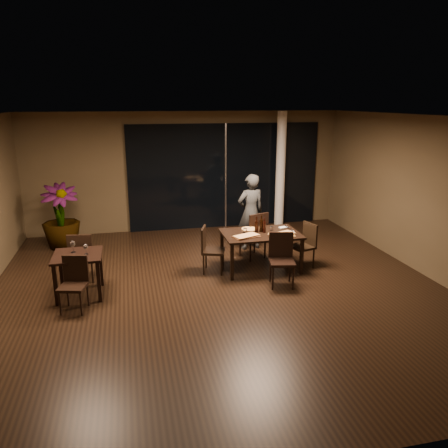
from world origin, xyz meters
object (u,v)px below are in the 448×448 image
side_table (78,261)px  diner (251,212)px  chair_main_right (305,243)px  potted_plant (61,216)px  bottle_b (264,225)px  chair_main_left (209,247)px  chair_side_near (74,280)px  chair_main_near (281,256)px  chair_main_far (255,233)px  bottle_c (261,224)px  chair_side_far (82,255)px  main_table (261,237)px  bottle_a (256,225)px

side_table → diner: diner is taller
chair_main_right → potted_plant: size_ratio=0.61×
side_table → bottle_b: bottle_b is taller
chair_main_left → chair_side_near: 2.63m
chair_main_left → potted_plant: (-3.00, 2.18, 0.23)m
chair_main_near → chair_main_left: 1.45m
chair_main_far → diner: 0.72m
potted_plant → bottle_c: bearing=-28.2°
chair_main_right → diner: (-0.78, 1.31, 0.35)m
chair_main_near → chair_main_right: size_ratio=1.07×
side_table → chair_main_far: (3.46, 1.10, -0.06)m
chair_side_far → bottle_c: bearing=-172.5°
main_table → potted_plant: bearing=150.8°
potted_plant → chair_main_left: bearing=-36.1°
diner → bottle_c: bearing=74.0°
chair_main_right → bottle_b: (-0.85, 0.07, 0.39)m
chair_main_left → bottle_a: size_ratio=2.89×
chair_main_right → diner: bearing=-165.5°
chair_side_near → chair_main_right: bearing=26.6°
chair_main_right → bottle_b: bearing=-111.2°
chair_main_far → chair_side_far: chair_main_far is taller
side_table → bottle_a: bottle_a is taller
chair_main_right → chair_side_far: 4.32m
chair_main_near → potted_plant: size_ratio=0.65×
chair_main_right → potted_plant: potted_plant is taller
chair_main_near → chair_main_far: bearing=104.9°
main_table → bottle_a: size_ratio=4.78×
chair_side_near → bottle_a: bottle_a is taller
chair_side_near → main_table: bearing=30.7°
chair_main_left → bottle_b: bearing=-74.4°
side_table → bottle_a: size_ratio=2.55×
chair_side_far → chair_side_near: bearing=96.5°
side_table → chair_main_right: size_ratio=0.89×
main_table → potted_plant: potted_plant is taller
chair_main_near → bottle_c: bearing=109.2°
bottle_c → bottle_a: bearing=-172.8°
diner → chair_main_far: bearing=72.6°
side_table → bottle_b: 3.52m
main_table → chair_main_near: chair_main_near is taller
diner → bottle_a: (-0.22, -1.19, 0.05)m
chair_side_near → bottle_b: 3.66m
chair_main_left → bottle_c: bottle_c is taller
main_table → chair_main_far: size_ratio=1.48×
chair_main_right → chair_side_near: chair_main_right is taller
chair_main_left → bottle_a: bearing=-71.9°
diner → bottle_b: diner is taller
main_table → bottle_a: (-0.07, 0.07, 0.23)m
chair_main_near → bottle_c: (-0.12, 0.87, 0.38)m
side_table → bottle_a: 3.39m
chair_side_far → bottle_b: 3.48m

